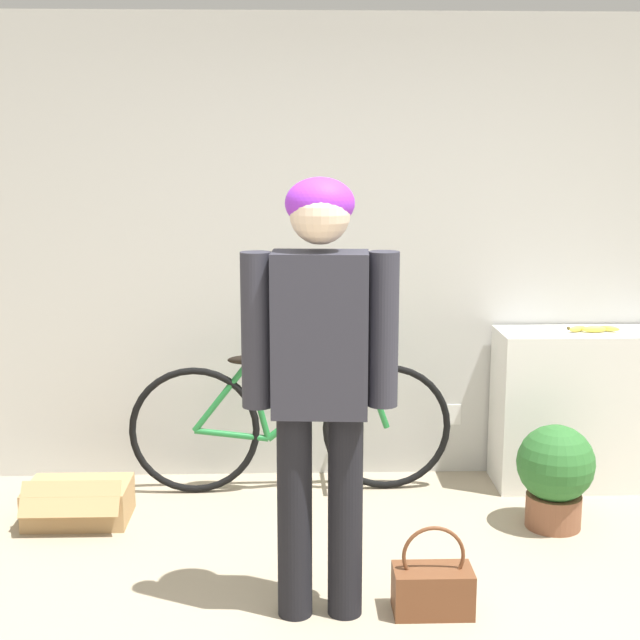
# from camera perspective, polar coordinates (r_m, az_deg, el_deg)

# --- Properties ---
(wall_back) EXTENTS (8.00, 0.07, 2.60)m
(wall_back) POSITION_cam_1_polar(r_m,az_deg,el_deg) (5.04, 2.63, 4.37)
(wall_back) COLOR silver
(wall_back) RESTS_ON ground_plane
(side_shelf) EXTENTS (1.01, 0.38, 0.88)m
(side_shelf) POSITION_cam_1_polar(r_m,az_deg,el_deg) (5.23, 16.64, -5.44)
(side_shelf) COLOR white
(side_shelf) RESTS_ON ground_plane
(person) EXTENTS (0.61, 0.26, 1.77)m
(person) POSITION_cam_1_polar(r_m,az_deg,el_deg) (3.46, -0.00, -2.55)
(person) COLOR black
(person) RESTS_ON ground_plane
(bicycle) EXTENTS (1.77, 0.46, 0.78)m
(bicycle) POSITION_cam_1_polar(r_m,az_deg,el_deg) (4.93, -1.88, -6.68)
(bicycle) COLOR black
(bicycle) RESTS_ON ground_plane
(banana) EXTENTS (0.29, 0.08, 0.04)m
(banana) POSITION_cam_1_polar(r_m,az_deg,el_deg) (5.10, 17.05, -0.55)
(banana) COLOR #EAD64C
(banana) RESTS_ON side_shelf
(handbag) EXTENTS (0.32, 0.18, 0.38)m
(handbag) POSITION_cam_1_polar(r_m,az_deg,el_deg) (3.83, 7.23, -16.63)
(handbag) COLOR brown
(handbag) RESTS_ON ground_plane
(cardboard_box) EXTENTS (0.51, 0.40, 0.26)m
(cardboard_box) POSITION_cam_1_polar(r_m,az_deg,el_deg) (4.80, -15.18, -11.18)
(cardboard_box) COLOR tan
(cardboard_box) RESTS_ON ground_plane
(potted_plant) EXTENTS (0.39, 0.39, 0.53)m
(potted_plant) POSITION_cam_1_polar(r_m,az_deg,el_deg) (4.65, 14.82, -9.39)
(potted_plant) COLOR brown
(potted_plant) RESTS_ON ground_plane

